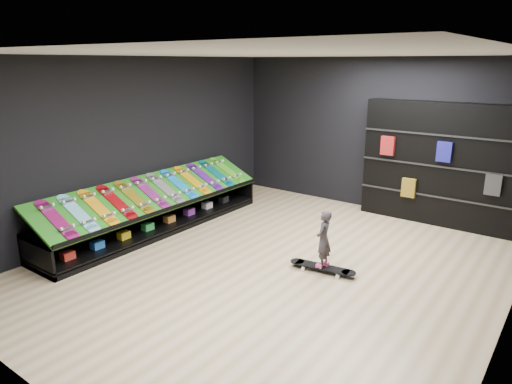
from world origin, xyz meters
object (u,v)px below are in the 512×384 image
Objects in this scene: display_rack at (157,216)px; back_shelving at (441,165)px; child at (323,250)px; floor_skateboard at (322,269)px.

display_rack is 1.62× the size of back_shelving.
floor_skateboard is at bearing 0.00° from child.
floor_skateboard is 0.30m from child.
display_rack is at bearing -139.58° from back_shelving.
back_shelving reaches higher than child.
display_rack is 3.22m from child.
child is at bearing -102.40° from back_shelving.
floor_skateboard is 1.96× the size of child.
child is at bearing 0.00° from floor_skateboard.
back_shelving is (3.90, 3.32, 0.86)m from display_rack.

